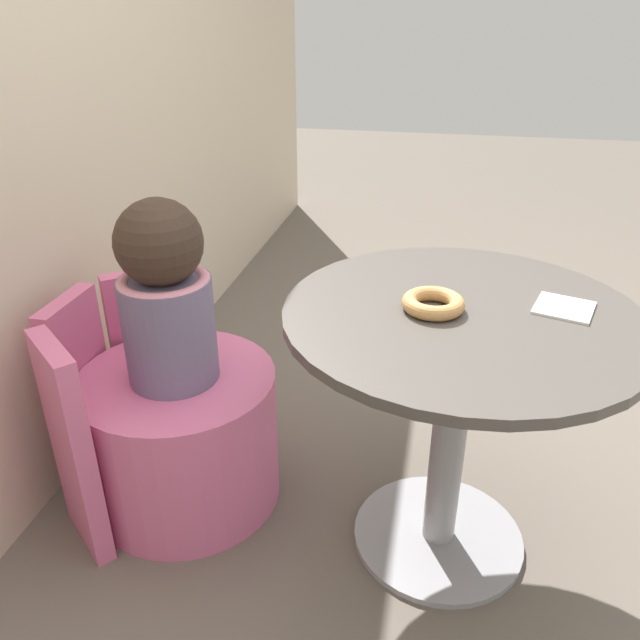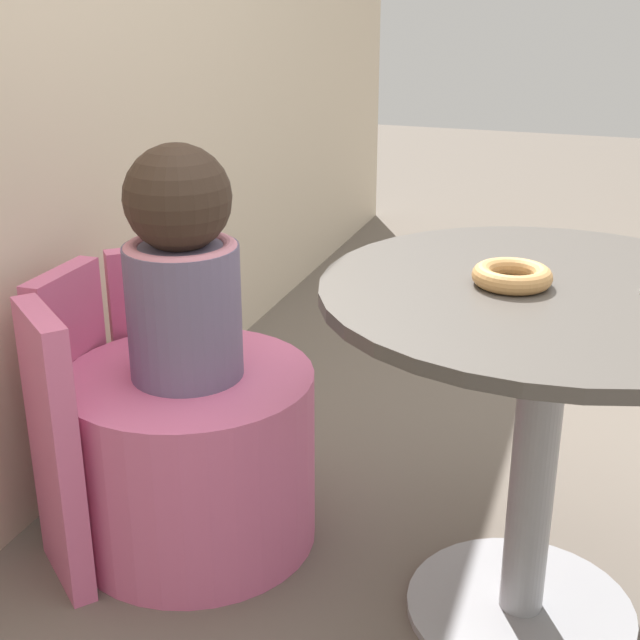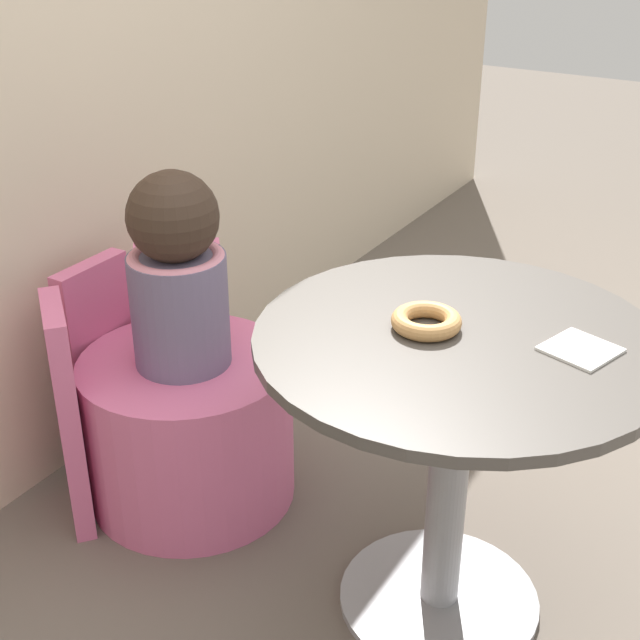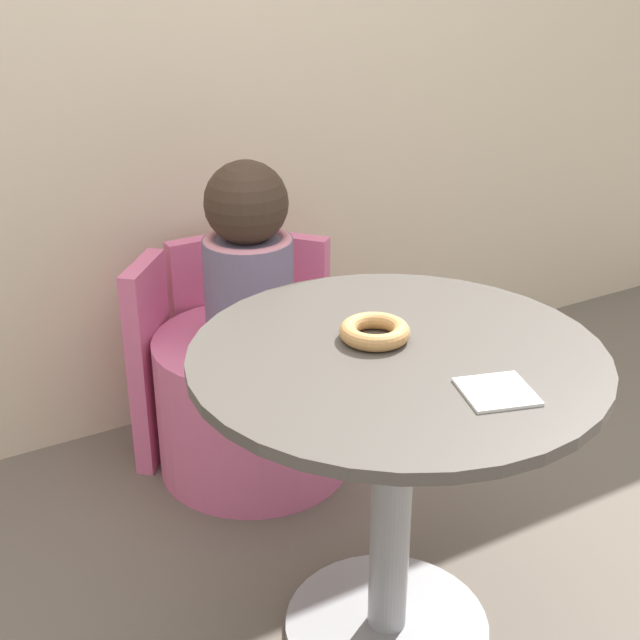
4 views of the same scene
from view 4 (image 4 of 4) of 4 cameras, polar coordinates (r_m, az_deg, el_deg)
ground_plane at (r=2.14m, az=3.49°, el=-18.67°), size 12.00×12.00×0.00m
back_wall at (r=2.58m, az=-10.35°, el=18.35°), size 6.00×0.06×2.40m
round_table at (r=1.81m, az=4.78°, el=-7.06°), size 0.82×0.82×0.70m
tub_chair at (r=2.54m, az=-4.29°, el=-5.29°), size 0.55×0.55×0.40m
booth_backrest at (r=2.68m, az=-6.49°, el=-1.30°), size 0.64×0.24×0.61m
child_figure at (r=2.35m, az=-4.63°, el=4.11°), size 0.24×0.24×0.50m
donut at (r=1.76m, az=3.52°, el=-0.74°), size 0.14×0.14×0.03m
paper_napkin at (r=1.60m, az=11.26°, el=-4.52°), size 0.15×0.15×0.01m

